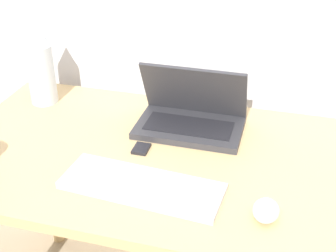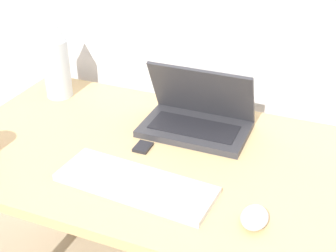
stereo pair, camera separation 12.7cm
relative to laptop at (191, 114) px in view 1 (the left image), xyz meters
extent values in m
cube|color=tan|center=(0.06, -0.17, -0.06)|extent=(1.46, 0.71, 0.03)
cylinder|color=tan|center=(-0.61, 0.13, -0.43)|extent=(0.05, 0.05, 0.71)
cube|color=#333338|center=(0.00, -0.02, -0.04)|extent=(0.32, 0.20, 0.02)
cube|color=black|center=(0.00, -0.03, -0.02)|extent=(0.26, 0.11, 0.00)
cube|color=#333338|center=(0.00, 0.03, 0.06)|extent=(0.32, 0.10, 0.19)
cube|color=black|center=(0.00, 0.04, 0.07)|extent=(0.28, 0.08, 0.16)
cube|color=silver|center=(-0.05, -0.34, -0.04)|extent=(0.42, 0.18, 0.02)
cube|color=#B2B2B2|center=(-0.05, -0.34, -0.03)|extent=(0.39, 0.14, 0.00)
ellipsoid|color=silver|center=(0.26, -0.36, -0.03)|extent=(0.06, 0.09, 0.04)
cylinder|color=silver|center=(-0.53, 0.04, 0.06)|extent=(0.09, 0.09, 0.20)
cone|color=silver|center=(-0.53, 0.04, 0.20)|extent=(0.09, 0.09, 0.09)
cube|color=black|center=(-0.11, -0.17, -0.04)|extent=(0.04, 0.06, 0.01)
camera|label=1|loc=(0.27, -1.24, 0.69)|focal=50.00mm
camera|label=2|loc=(0.39, -1.20, 0.69)|focal=50.00mm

